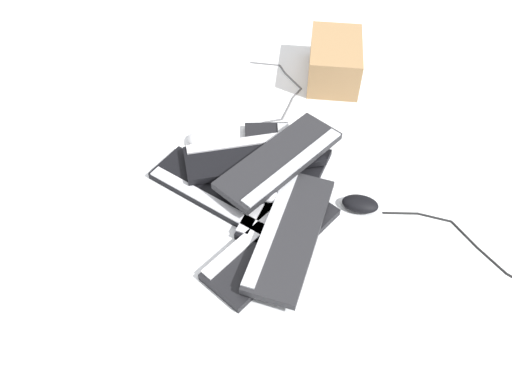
{
  "coord_description": "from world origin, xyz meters",
  "views": [
    {
      "loc": [
        -0.01,
        -1.03,
        1.18
      ],
      "look_at": [
        -0.03,
        -0.05,
        0.04
      ],
      "focal_mm": 35.0,
      "sensor_mm": 36.0,
      "label": 1
    }
  ],
  "objects": [
    {
      "name": "keyboard_5",
      "position": [
        -0.03,
        0.1,
        0.04
      ],
      "size": [
        0.46,
        0.24,
        0.03
      ],
      "color": "black",
      "rests_on": "keyboard_1"
    },
    {
      "name": "mouse_0",
      "position": [
        0.29,
        -0.07,
        0.02
      ],
      "size": [
        0.12,
        0.09,
        0.04
      ],
      "primitive_type": "ellipsoid",
      "rotation": [
        0.0,
        0.0,
        2.93
      ],
      "color": "black",
      "rests_on": "ground"
    },
    {
      "name": "cable_1",
      "position": [
        0.07,
        0.5,
        0.0
      ],
      "size": [
        0.2,
        0.37,
        0.01
      ],
      "color": "#59595B",
      "rests_on": "ground"
    },
    {
      "name": "mouse_1",
      "position": [
        0.0,
        -0.05,
        0.05
      ],
      "size": [
        0.12,
        0.13,
        0.04
      ],
      "primitive_type": "ellipsoid",
      "rotation": [
        0.0,
        0.0,
        2.27
      ],
      "color": "#B7B7BC",
      "rests_on": "keyboard_0"
    },
    {
      "name": "cable_0",
      "position": [
        0.63,
        -0.33,
        0.0
      ],
      "size": [
        0.41,
        0.6,
        0.01
      ],
      "color": "black",
      "rests_on": "ground"
    },
    {
      "name": "cardboard_box",
      "position": [
        0.26,
        0.58,
        0.07
      ],
      "size": [
        0.22,
        0.31,
        0.15
      ],
      "primitive_type": "cube",
      "rotation": [
        0.0,
        0.0,
        1.47
      ],
      "color": "#9E774C",
      "rests_on": "ground"
    },
    {
      "name": "ground_plane",
      "position": [
        0.0,
        0.0,
        0.0
      ],
      "size": [
        3.2,
        3.2,
        0.0
      ],
      "primitive_type": "plane",
      "color": "white"
    },
    {
      "name": "keyboard_4",
      "position": [
        0.07,
        -0.2,
        0.04
      ],
      "size": [
        0.28,
        0.46,
        0.03
      ],
      "color": "#232326",
      "rests_on": "keyboard_3"
    },
    {
      "name": "keyboard_0",
      "position": [
        0.07,
        -0.02,
        0.01
      ],
      "size": [
        0.31,
        0.46,
        0.03
      ],
      "color": "black",
      "rests_on": "ground"
    },
    {
      "name": "keyboard_6",
      "position": [
        0.05,
        0.05,
        0.07
      ],
      "size": [
        0.41,
        0.42,
        0.03
      ],
      "color": "#232326",
      "rests_on": "keyboard_5"
    },
    {
      "name": "keyboard_2",
      "position": [
        -0.15,
        -0.03,
        0.01
      ],
      "size": [
        0.45,
        0.37,
        0.03
      ],
      "color": "black",
      "rests_on": "ground"
    },
    {
      "name": "mouse_3",
      "position": [
        -0.22,
        0.18,
        0.02
      ],
      "size": [
        0.11,
        0.13,
        0.04
      ],
      "primitive_type": "ellipsoid",
      "rotation": [
        0.0,
        0.0,
        5.17
      ],
      "color": "silver",
      "rests_on": "ground"
    },
    {
      "name": "keyboard_1",
      "position": [
        0.02,
        0.06,
        0.01
      ],
      "size": [
        0.17,
        0.45,
        0.03
      ],
      "color": "black",
      "rests_on": "ground"
    },
    {
      "name": "mouse_2",
      "position": [
        0.02,
        -0.02,
        0.05
      ],
      "size": [
        0.12,
        0.13,
        0.04
      ],
      "primitive_type": "ellipsoid",
      "rotation": [
        0.0,
        0.0,
        0.89
      ],
      "color": "#4C4C51",
      "rests_on": "keyboard_0"
    },
    {
      "name": "keyboard_3",
      "position": [
        0.02,
        -0.21,
        0.01
      ],
      "size": [
        0.4,
        0.43,
        0.03
      ],
      "color": "black",
      "rests_on": "ground"
    }
  ]
}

